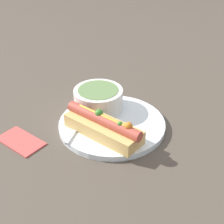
{
  "coord_description": "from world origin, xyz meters",
  "views": [
    {
      "loc": [
        0.12,
        -0.57,
        0.42
      ],
      "look_at": [
        0.0,
        0.0,
        0.04
      ],
      "focal_mm": 50.0,
      "sensor_mm": 36.0,
      "label": 1
    }
  ],
  "objects": [
    {
      "name": "ground_plane",
      "position": [
        0.0,
        0.0,
        0.0
      ],
      "size": [
        4.0,
        4.0,
        0.0
      ],
      "primitive_type": "plane",
      "color": "#4C4238"
    },
    {
      "name": "spoon",
      "position": [
        -0.07,
        0.01,
        0.02
      ],
      "size": [
        0.03,
        0.15,
        0.01
      ],
      "rotation": [
        0.0,
        0.0,
        1.49
      ],
      "color": "#B7B7BC",
      "rests_on": "dinner_plate"
    },
    {
      "name": "dinner_plate",
      "position": [
        0.0,
        0.0,
        0.01
      ],
      "size": [
        0.24,
        0.24,
        0.01
      ],
      "color": "white",
      "rests_on": "ground_plane"
    },
    {
      "name": "soup_bowl",
      "position": [
        -0.04,
        0.05,
        0.04
      ],
      "size": [
        0.12,
        0.12,
        0.05
      ],
      "color": "silver",
      "rests_on": "dinner_plate"
    },
    {
      "name": "napkin",
      "position": [
        -0.18,
        -0.09,
        0.0
      ],
      "size": [
        0.12,
        0.1,
        0.01
      ],
      "rotation": [
        0.0,
        0.0,
        -0.45
      ],
      "color": "#E04C47",
      "rests_on": "ground_plane"
    },
    {
      "name": "hot_dog",
      "position": [
        -0.01,
        -0.05,
        0.03
      ],
      "size": [
        0.18,
        0.13,
        0.06
      ],
      "rotation": [
        0.0,
        0.0,
        -0.47
      ],
      "color": "#DBAD60",
      "rests_on": "dinner_plate"
    }
  ]
}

